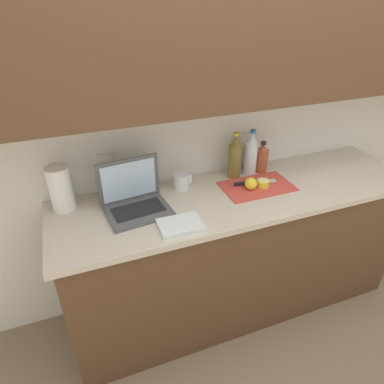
{
  "coord_description": "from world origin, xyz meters",
  "views": [
    {
      "loc": [
        -0.9,
        -1.53,
        1.98
      ],
      "look_at": [
        -0.33,
        -0.01,
        1.01
      ],
      "focal_mm": 32.0,
      "sensor_mm": 36.0,
      "label": 1
    }
  ],
  "objects": [
    {
      "name": "ground_plane",
      "position": [
        0.0,
        0.0,
        0.0
      ],
      "size": [
        12.0,
        12.0,
        0.0
      ],
      "primitive_type": "plane",
      "color": "#847056",
      "rests_on": "ground"
    },
    {
      "name": "lemon_whole_beside",
      "position": [
        0.06,
        0.01,
        0.97
      ],
      "size": [
        0.07,
        0.07,
        0.07
      ],
      "color": "yellow",
      "rests_on": "cutting_board"
    },
    {
      "name": "measuring_cup",
      "position": [
        -0.32,
        0.18,
        0.98
      ],
      "size": [
        0.12,
        0.1,
        0.1
      ],
      "color": "silver",
      "rests_on": "counter_unit"
    },
    {
      "name": "bottle_water_clear",
      "position": [
        0.04,
        0.2,
        1.07
      ],
      "size": [
        0.08,
        0.08,
        0.3
      ],
      "color": "olive",
      "rests_on": "counter_unit"
    },
    {
      "name": "laptop",
      "position": [
        -0.64,
        0.06,
        0.99
      ],
      "size": [
        0.37,
        0.29,
        0.27
      ],
      "rotation": [
        0.0,
        0.0,
        0.11
      ],
      "color": "#515156",
      "rests_on": "counter_unit"
    },
    {
      "name": "knife",
      "position": [
        0.07,
        0.06,
        0.95
      ],
      "size": [
        0.28,
        0.06,
        0.02
      ],
      "rotation": [
        0.0,
        0.0,
        -0.12
      ],
      "color": "silver",
      "rests_on": "cutting_board"
    },
    {
      "name": "wall_back",
      "position": [
        -0.0,
        0.24,
        1.56
      ],
      "size": [
        5.2,
        0.38,
        2.6
      ],
      "color": "white",
      "rests_on": "ground_plane"
    },
    {
      "name": "bottle_green_soda",
      "position": [
        0.24,
        0.2,
        1.02
      ],
      "size": [
        0.08,
        0.08,
        0.21
      ],
      "color": "#A34C2D",
      "rests_on": "counter_unit"
    },
    {
      "name": "counter_unit",
      "position": [
        0.02,
        0.0,
        0.48
      ],
      "size": [
        2.24,
        0.63,
        0.93
      ],
      "color": "brown",
      "rests_on": "ground_plane"
    },
    {
      "name": "lemon_half_cut",
      "position": [
        0.15,
        0.01,
        0.96
      ],
      "size": [
        0.08,
        0.08,
        0.04
      ],
      "color": "yellow",
      "rests_on": "cutting_board"
    },
    {
      "name": "paper_towel_roll",
      "position": [
        -1.0,
        0.2,
        1.06
      ],
      "size": [
        0.12,
        0.12,
        0.25
      ],
      "color": "white",
      "rests_on": "counter_unit"
    },
    {
      "name": "dish_towel",
      "position": [
        -0.46,
        -0.19,
        0.94
      ],
      "size": [
        0.22,
        0.17,
        0.02
      ],
      "primitive_type": "cube",
      "rotation": [
        0.0,
        0.0,
        -0.03
      ],
      "color": "white",
      "rests_on": "counter_unit"
    },
    {
      "name": "bottle_oil_tall",
      "position": [
        0.16,
        0.2,
        1.07
      ],
      "size": [
        0.08,
        0.08,
        0.3
      ],
      "color": "silver",
      "rests_on": "counter_unit"
    },
    {
      "name": "cutting_board",
      "position": [
        0.12,
        0.03,
        0.93
      ],
      "size": [
        0.43,
        0.26,
        0.01
      ],
      "primitive_type": "cube",
      "color": "#D1473D",
      "rests_on": "counter_unit"
    }
  ]
}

